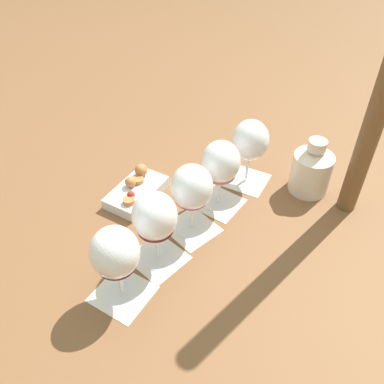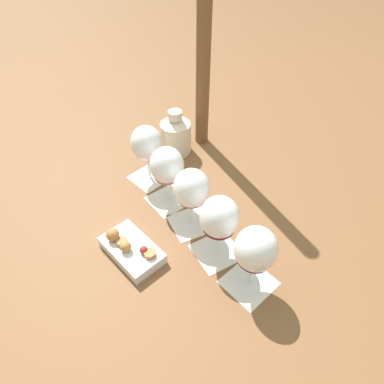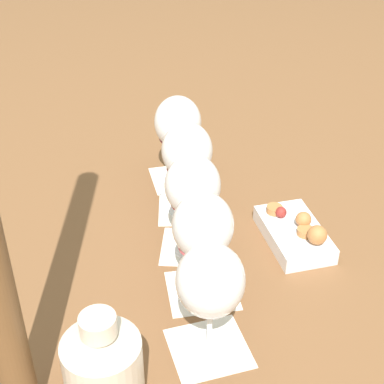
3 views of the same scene
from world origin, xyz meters
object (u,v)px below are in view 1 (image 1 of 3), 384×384
Objects in this scene: ceramic_vase at (312,169)px; snack_dish at (137,190)px; wine_glass_2 at (193,191)px; wine_glass_3 at (155,219)px; wine_glass_1 at (221,165)px; wine_glass_4 at (115,255)px; wine_glass_0 at (250,143)px.

ceramic_vase is 0.46m from snack_dish.
wine_glass_3 is at bearing 51.42° from wine_glass_2.
wine_glass_1 is at bearing -120.73° from wine_glass_2.
wine_glass_2 reaches higher than ceramic_vase.
wine_glass_3 is at bearing 35.58° from ceramic_vase.
wine_glass_4 is 0.97× the size of snack_dish.
wine_glass_4 is at bearing 54.94° from wine_glass_2.
wine_glass_4 is at bearing 58.49° from wine_glass_3.
wine_glass_1 is at bearing -124.70° from wine_glass_3.
wine_glass_2 is at bearing 59.27° from wine_glass_1.
wine_glass_0 is at bearing -8.52° from ceramic_vase.
wine_glass_0 and wine_glass_4 have the same top height.
snack_dish is (0.29, 0.09, -0.11)m from wine_glass_0.
wine_glass_1 and wine_glass_3 have the same top height.
wine_glass_1 is 0.24m from snack_dish.
wine_glass_4 reaches higher than ceramic_vase.
wine_glass_2 is at bearing 30.20° from ceramic_vase.
wine_glass_1 is at bearing 52.78° from wine_glass_0.
wine_glass_0 is at bearing -125.57° from wine_glass_3.
snack_dish is (0.08, -0.21, -0.11)m from wine_glass_3.
wine_glass_1 is 1.00× the size of wine_glass_3.
ceramic_vase is at bearing -139.79° from wine_glass_4.
wine_glass_4 is 1.20× the size of ceramic_vase.
wine_glass_4 is 0.57m from ceramic_vase.
wine_glass_0 is 0.18m from ceramic_vase.
snack_dish is at bearing -35.80° from wine_glass_2.
wine_glass_1 reaches higher than snack_dish.
wine_glass_3 is (0.13, 0.19, 0.00)m from wine_glass_1.
snack_dish is (0.46, 0.06, -0.05)m from ceramic_vase.
wine_glass_1 is 0.12m from wine_glass_2.
wine_glass_1 and wine_glass_4 have the same top height.
ceramic_vase is (-0.30, -0.17, -0.06)m from wine_glass_2.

